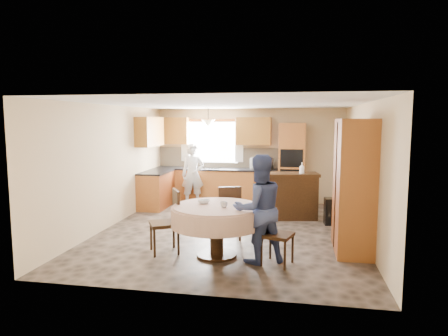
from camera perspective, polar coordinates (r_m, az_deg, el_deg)
floor at (r=8.06m, az=0.89°, el=-8.92°), size 5.00×6.00×0.01m
ceiling at (r=7.77m, az=0.92°, el=9.13°), size 5.00×6.00×0.01m
wall_back at (r=10.77m, az=3.54°, el=1.80°), size 5.00×0.02×2.50m
wall_front at (r=4.91m, az=-4.90°, el=-4.15°), size 5.00×0.02×2.50m
wall_left at (r=8.59m, az=-15.79°, el=0.30°), size 0.02×6.00×2.50m
wall_right at (r=7.80m, az=19.32°, el=-0.45°), size 0.02×6.00×2.50m
window at (r=10.89m, az=-1.70°, el=3.71°), size 1.40×0.03×1.10m
curtain_left at (r=11.02m, az=-5.58°, el=3.98°), size 0.22×0.02×1.15m
curtain_right at (r=10.71m, az=2.18°, el=3.93°), size 0.22×0.02×1.15m
base_cab_back at (r=10.71m, az=-1.21°, el=-2.58°), size 3.30×0.60×0.88m
counter_back at (r=10.65m, az=-1.21°, el=-0.14°), size 3.30×0.64×0.04m
base_cab_left at (r=10.22m, az=-9.68°, el=-3.13°), size 0.60×1.20×0.88m
counter_left at (r=10.15m, az=-9.73°, el=-0.57°), size 0.64×1.20×0.04m
backsplash at (r=10.90m, az=-0.91°, el=1.50°), size 3.30×0.02×0.55m
wall_cab_left at (r=11.01m, az=-7.24°, el=5.31°), size 0.85×0.33×0.72m
wall_cab_right at (r=10.55m, az=4.27°, el=5.28°), size 0.90×0.33×0.72m
wall_cab_side at (r=10.12m, az=-10.56°, el=5.13°), size 0.33×1.20×0.72m
oven_tower at (r=10.40m, az=9.63°, el=0.49°), size 0.66×0.62×2.12m
oven_upper at (r=10.07m, az=9.62°, el=1.38°), size 0.56×0.01×0.45m
oven_lower at (r=10.13m, az=9.57°, el=-1.44°), size 0.56×0.01×0.45m
pendant at (r=10.41m, az=-2.27°, el=6.43°), size 0.36×0.36×0.18m
sideboard at (r=9.04m, az=9.01°, el=-4.14°), size 1.43×0.78×0.96m
space_heater at (r=8.76m, az=15.49°, el=-5.99°), size 0.44×0.32×0.56m
cupboard at (r=6.94m, az=18.08°, el=-2.47°), size 0.58×1.16×2.21m
dining_table at (r=6.44m, az=-1.06°, el=-6.98°), size 1.46×1.46×0.83m
chair_left at (r=6.72m, az=-7.82°, el=-7.09°), size 0.61×0.61×1.04m
chair_back at (r=7.34m, az=0.73°, el=-6.01°), size 0.54×0.54×1.00m
chair_right at (r=6.18m, az=6.94°, el=-8.61°), size 0.53×0.53×0.99m
framed_picture at (r=9.32m, az=17.75°, el=3.89°), size 0.06×0.62×0.52m
microwave at (r=10.40m, az=5.38°, el=0.61°), size 0.59×0.45×0.30m
person_sink at (r=10.31m, az=-4.48°, el=-0.96°), size 0.68×0.57×1.59m
person_dining at (r=6.16m, az=4.99°, el=-5.84°), size 1.02×0.94×1.67m
bowl_sideboard at (r=8.97m, az=6.74°, el=-0.90°), size 0.25×0.25×0.05m
bottle_sideboard at (r=8.94m, az=11.06°, el=-0.19°), size 0.13×0.13×0.30m
cup_table at (r=6.24m, az=-0.01°, el=-5.25°), size 0.13×0.13×0.09m
bowl_table at (r=6.55m, az=-2.91°, el=-4.84°), size 0.24×0.24×0.06m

